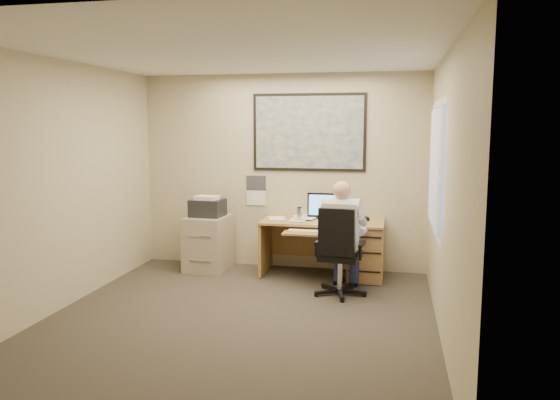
% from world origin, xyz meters
% --- Properties ---
extents(room_shell, '(4.00, 4.50, 2.70)m').
position_xyz_m(room_shell, '(0.00, 0.00, 1.35)').
color(room_shell, '#353129').
rests_on(room_shell, ground).
extents(desk, '(1.60, 0.97, 1.09)m').
position_xyz_m(desk, '(0.96, 1.90, 0.44)').
color(desk, '#A08344').
rests_on(desk, ground).
extents(world_map, '(1.56, 0.03, 1.06)m').
position_xyz_m(world_map, '(0.37, 2.23, 1.90)').
color(world_map, '#1E4C93').
rests_on(world_map, room_shell).
extents(wall_calendar, '(0.28, 0.01, 0.42)m').
position_xyz_m(wall_calendar, '(-0.38, 2.24, 1.08)').
color(wall_calendar, white).
rests_on(wall_calendar, room_shell).
extents(window_blinds, '(0.06, 1.40, 1.30)m').
position_xyz_m(window_blinds, '(1.97, 0.80, 1.55)').
color(window_blinds, beige).
rests_on(window_blinds, room_shell).
extents(filing_cabinet, '(0.58, 0.68, 1.04)m').
position_xyz_m(filing_cabinet, '(-0.97, 1.87, 0.45)').
color(filing_cabinet, '#A69886').
rests_on(filing_cabinet, ground).
extents(office_chair, '(0.71, 0.71, 1.07)m').
position_xyz_m(office_chair, '(0.94, 1.05, 0.31)').
color(office_chair, black).
rests_on(office_chair, ground).
extents(person, '(0.65, 0.86, 1.35)m').
position_xyz_m(person, '(0.93, 1.13, 0.68)').
color(person, silver).
rests_on(person, office_chair).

